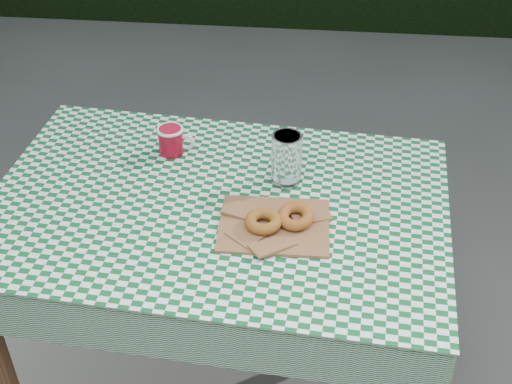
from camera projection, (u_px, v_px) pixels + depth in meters
table at (221, 304)px, 2.03m from camera, size 1.23×0.87×0.75m
tablecloth at (216, 203)px, 1.80m from camera, size 1.25×0.89×0.01m
paper_bag at (274, 225)px, 1.71m from camera, size 0.28×0.22×0.01m
bagel_front at (263, 221)px, 1.69m from camera, size 0.12×0.12×0.03m
bagel_back at (296, 216)px, 1.70m from camera, size 0.13×0.13×0.03m
coffee_mug at (171, 140)px, 1.96m from camera, size 0.15×0.15×0.08m
drinking_glass at (286, 159)px, 1.83m from camera, size 0.11×0.11×0.15m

